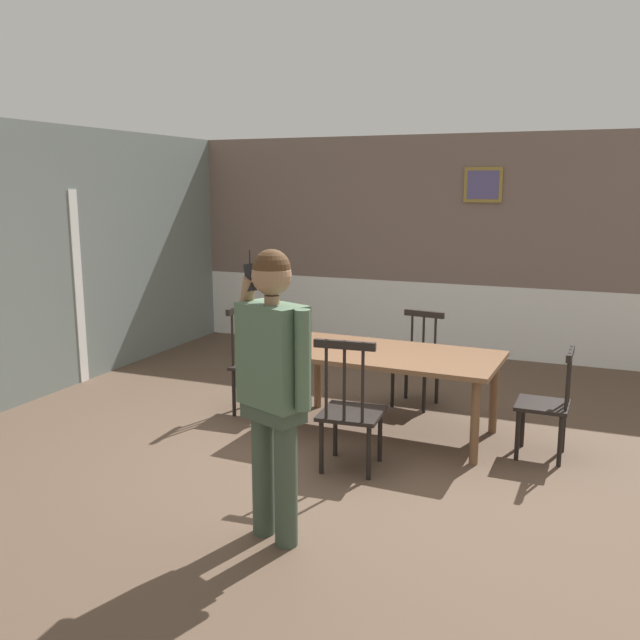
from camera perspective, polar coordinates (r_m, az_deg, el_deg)
ground_plane at (r=5.73m, az=1.00°, el=-10.92°), size 8.24×8.24×0.00m
room_back_partition at (r=8.95m, az=9.85°, el=5.72°), size 6.75×0.17×2.76m
room_left_partition at (r=7.29m, az=-24.53°, el=4.05°), size 0.13×7.50×2.76m
dining_table at (r=6.01m, az=5.64°, el=-3.38°), size 1.94×1.05×0.73m
chair_near_window at (r=6.59m, az=-5.50°, el=-3.52°), size 0.45×0.45×1.03m
chair_by_doorway at (r=5.79m, az=18.27°, el=-6.58°), size 0.41×0.41×0.90m
chair_at_table_head at (r=6.87m, az=8.02°, el=-3.28°), size 0.47×0.47×0.92m
chair_opposite_corner at (r=5.26m, az=2.50°, el=-7.39°), size 0.49×0.49×1.05m
person_figure at (r=4.09m, az=-3.85°, el=-4.56°), size 0.55×0.37×1.79m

